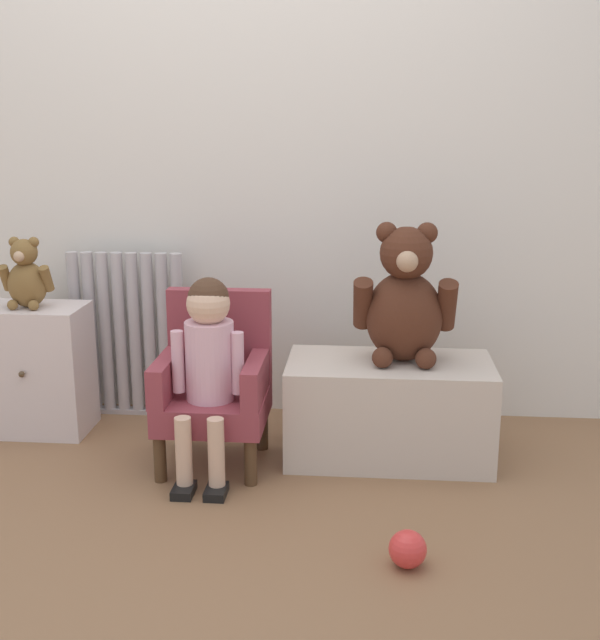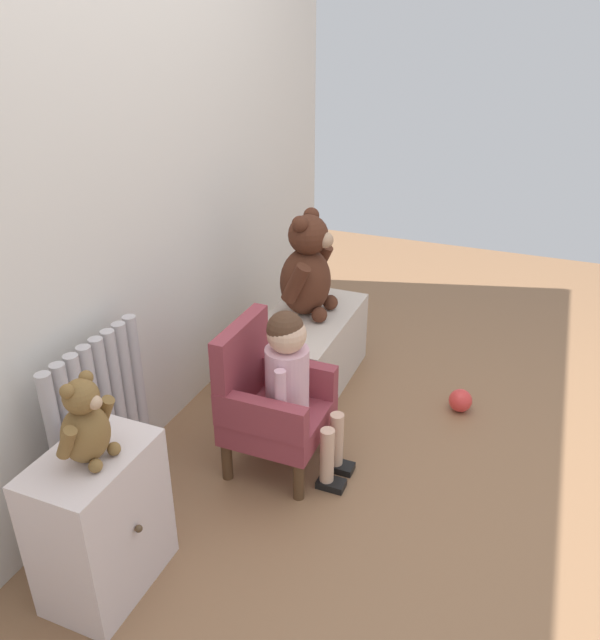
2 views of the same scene
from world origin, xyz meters
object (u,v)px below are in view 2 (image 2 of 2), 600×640
at_px(large_teddy_bear, 307,270).
at_px(child_armchair, 268,401).
at_px(radiator, 104,429).
at_px(toy_ball, 460,400).
at_px(low_bench, 307,350).
at_px(child_figure, 292,373).
at_px(small_teddy_bear, 85,425).
at_px(small_dresser, 101,522).

bearing_deg(large_teddy_bear, child_armchair, -171.19).
height_order(radiator, toy_ball, radiator).
bearing_deg(radiator, child_armchair, -44.43).
bearing_deg(radiator, low_bench, -18.25).
bearing_deg(toy_ball, child_figure, 139.80).
xyz_separation_m(child_figure, low_bench, (0.63, 0.19, -0.27)).
bearing_deg(large_teddy_bear, toy_ball, -90.44).
distance_m(radiator, low_bench, 1.15).
height_order(low_bench, small_teddy_bear, small_teddy_bear).
bearing_deg(small_dresser, child_armchair, -16.46).
relative_size(child_armchair, low_bench, 0.83).
bearing_deg(low_bench, child_armchair, -172.50).
relative_size(low_bench, large_teddy_bear, 1.48).
distance_m(radiator, child_figure, 0.71).
relative_size(child_armchair, child_figure, 0.88).
height_order(child_armchair, large_teddy_bear, large_teddy_bear).
xyz_separation_m(child_armchair, low_bench, (0.63, 0.08, -0.11)).
height_order(small_dresser, toy_ball, small_dresser).
bearing_deg(child_figure, low_bench, 16.52).
distance_m(radiator, toy_ball, 1.61).
bearing_deg(low_bench, child_figure, -163.48).
bearing_deg(small_dresser, child_figure, -23.45).
height_order(child_armchair, toy_ball, child_armchair).
xyz_separation_m(radiator, small_dresser, (-0.31, -0.22, -0.09)).
relative_size(low_bench, toy_ball, 6.89).
height_order(small_dresser, child_figure, child_figure).
bearing_deg(small_dresser, large_teddy_bear, -4.71).
xyz_separation_m(small_dresser, toy_ball, (1.43, -0.90, -0.20)).
bearing_deg(small_dresser, low_bench, -5.76).
xyz_separation_m(child_armchair, large_teddy_bear, (0.68, 0.11, 0.29)).
bearing_deg(radiator, small_teddy_bear, -143.57).
xyz_separation_m(small_teddy_bear, toy_ball, (1.43, -0.88, -0.58)).
distance_m(large_teddy_bear, small_teddy_bear, 1.44).
distance_m(low_bench, small_teddy_bear, 1.47).
distance_m(child_armchair, large_teddy_bear, 0.75).
bearing_deg(low_bench, small_dresser, 174.24).
height_order(radiator, small_teddy_bear, small_teddy_bear).
bearing_deg(small_teddy_bear, low_bench, -5.16).
height_order(large_teddy_bear, toy_ball, large_teddy_bear).
bearing_deg(small_dresser, radiator, 35.20).
bearing_deg(small_dresser, toy_ball, -32.10).
bearing_deg(child_figure, small_teddy_bear, 157.63).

